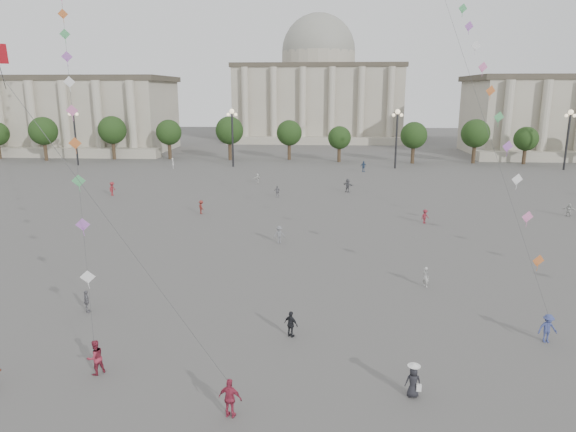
{
  "coord_description": "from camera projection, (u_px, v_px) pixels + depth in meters",
  "views": [
    {
      "loc": [
        1.74,
        -24.67,
        13.71
      ],
      "look_at": [
        -0.75,
        12.0,
        4.78
      ],
      "focal_mm": 32.0,
      "sensor_mm": 36.0,
      "label": 1
    }
  ],
  "objects": [
    {
      "name": "tourist_1",
      "position": [
        291.0,
        324.0,
        29.29
      ],
      "size": [
        0.97,
        0.81,
        1.55
      ],
      "primitive_type": "imported",
      "rotation": [
        0.0,
        0.0,
        2.58
      ],
      "color": "black",
      "rests_on": "ground"
    },
    {
      "name": "tourist_0",
      "position": [
        230.0,
        398.0,
        22.01
      ],
      "size": [
        1.12,
        0.65,
        1.8
      ],
      "primitive_type": "imported",
      "rotation": [
        0.0,
        0.0,
        2.93
      ],
      "color": "#9F2B44",
      "rests_on": "ground"
    },
    {
      "name": "hat_person",
      "position": [
        413.0,
        381.0,
        23.51
      ],
      "size": [
        0.77,
        0.6,
        1.69
      ],
      "color": "black",
      "rests_on": "ground"
    },
    {
      "name": "person_crowd_7",
      "position": [
        569.0,
        210.0,
        57.75
      ],
      "size": [
        1.46,
        0.85,
        1.5
      ],
      "primitive_type": "imported",
      "rotation": [
        0.0,
        0.0,
        2.83
      ],
      "color": "#B5B6B1",
      "rests_on": "ground"
    },
    {
      "name": "person_crowd_8",
      "position": [
        425.0,
        216.0,
        54.63
      ],
      "size": [
        1.13,
        1.01,
        1.52
      ],
      "primitive_type": "imported",
      "rotation": [
        0.0,
        0.0,
        0.58
      ],
      "color": "maroon",
      "rests_on": "ground"
    },
    {
      "name": "person_crowd_12",
      "position": [
        348.0,
        185.0,
        71.63
      ],
      "size": [
        1.68,
        1.57,
        1.89
      ],
      "primitive_type": "imported",
      "rotation": [
        0.0,
        0.0,
        2.42
      ],
      "color": "slate",
      "rests_on": "ground"
    },
    {
      "name": "person_crowd_17",
      "position": [
        201.0,
        207.0,
        58.87
      ],
      "size": [
        1.08,
        1.19,
        1.6
      ],
      "primitive_type": "imported",
      "rotation": [
        0.0,
        0.0,
        2.19
      ],
      "color": "maroon",
      "rests_on": "ground"
    },
    {
      "name": "kite_flyer_1",
      "position": [
        548.0,
        328.0,
        28.64
      ],
      "size": [
        1.14,
        0.73,
        1.67
      ],
      "primitive_type": "imported",
      "rotation": [
        0.0,
        0.0,
        0.1
      ],
      "color": "navy",
      "rests_on": "ground"
    },
    {
      "name": "lamp_post_far_west",
      "position": [
        74.0,
        126.0,
        96.36
      ],
      "size": [
        2.0,
        0.9,
        10.65
      ],
      "color": "#262628",
      "rests_on": "ground"
    },
    {
      "name": "lamp_post_mid_east",
      "position": [
        397.0,
        128.0,
        92.4
      ],
      "size": [
        2.0,
        0.9,
        10.65
      ],
      "color": "#262628",
      "rests_on": "ground"
    },
    {
      "name": "tourist_3",
      "position": [
        87.0,
        301.0,
        32.58
      ],
      "size": [
        0.75,
        0.93,
        1.48
      ],
      "primitive_type": "imported",
      "rotation": [
        0.0,
        0.0,
        2.1
      ],
      "color": "slate",
      "rests_on": "ground"
    },
    {
      "name": "person_crowd_10",
      "position": [
        173.0,
        163.0,
        93.68
      ],
      "size": [
        0.76,
        0.83,
        1.91
      ],
      "primitive_type": "imported",
      "rotation": [
        0.0,
        0.0,
        2.15
      ],
      "color": "silver",
      "rests_on": "ground"
    },
    {
      "name": "lamp_post_mid_west",
      "position": [
        232.0,
        127.0,
        94.38
      ],
      "size": [
        2.0,
        0.9,
        10.65
      ],
      "color": "#262628",
      "rests_on": "ground"
    },
    {
      "name": "ground",
      "position": [
        287.0,
        357.0,
        27.27
      ],
      "size": [
        360.0,
        360.0,
        0.0
      ],
      "primitive_type": "plane",
      "color": "#4F4D4A",
      "rests_on": "ground"
    },
    {
      "name": "person_crowd_0",
      "position": [
        363.0,
        166.0,
        89.7
      ],
      "size": [
        1.21,
        0.83,
        1.91
      ],
      "primitive_type": "imported",
      "rotation": [
        0.0,
        0.0,
        0.37
      ],
      "color": "#314A70",
      "rests_on": "ground"
    },
    {
      "name": "person_crowd_4",
      "position": [
        257.0,
        178.0,
        78.64
      ],
      "size": [
        1.19,
        1.4,
        1.52
      ],
      "primitive_type": "imported",
      "rotation": [
        0.0,
        0.0,
        4.08
      ],
      "color": "silver",
      "rests_on": "ground"
    },
    {
      "name": "hall_central",
      "position": [
        318.0,
        90.0,
        149.18
      ],
      "size": [
        48.3,
        34.3,
        35.5
      ],
      "color": "#A69E8B",
      "rests_on": "ground"
    },
    {
      "name": "person_crowd_2",
      "position": [
        112.0,
        189.0,
        69.23
      ],
      "size": [
        0.92,
        1.32,
        1.88
      ],
      "primitive_type": "imported",
      "rotation": [
        0.0,
        0.0,
        1.38
      ],
      "color": "maroon",
      "rests_on": "ground"
    },
    {
      "name": "person_crowd_16",
      "position": [
        277.0,
        191.0,
        68.24
      ],
      "size": [
        0.91,
        0.39,
        1.53
      ],
      "primitive_type": "imported",
      "rotation": [
        0.0,
        0.0,
        6.26
      ],
      "color": "slate",
      "rests_on": "ground"
    },
    {
      "name": "kite_flyer_0",
      "position": [
        95.0,
        357.0,
        25.41
      ],
      "size": [
        1.08,
        1.1,
        1.79
      ],
      "primitive_type": "imported",
      "rotation": [
        0.0,
        0.0,
        4.02
      ],
      "color": "maroon",
      "rests_on": "ground"
    },
    {
      "name": "person_crowd_6",
      "position": [
        279.0,
        235.0,
        47.47
      ],
      "size": [
        1.19,
        0.86,
        1.65
      ],
      "primitive_type": "imported",
      "rotation": [
        0.0,
        0.0,
        0.25
      ],
      "color": "slate",
      "rests_on": "ground"
    },
    {
      "name": "tree_row",
      "position": [
        314.0,
        135.0,
        101.61
      ],
      "size": [
        137.12,
        5.12,
        8.0
      ],
      "color": "#38271C",
      "rests_on": "ground"
    },
    {
      "name": "person_crowd_13",
      "position": [
        426.0,
        277.0,
        36.89
      ],
      "size": [
        0.61,
        0.65,
        1.49
      ],
      "primitive_type": "imported",
      "rotation": [
        0.0,
        0.0,
        2.22
      ],
      "color": "#B0B0AB",
      "rests_on": "ground"
    },
    {
      "name": "lamp_post_far_east",
      "position": [
        569.0,
        129.0,
        90.42
      ],
      "size": [
        2.0,
        0.9,
        10.65
      ],
      "color": "#262628",
      "rests_on": "ground"
    }
  ]
}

